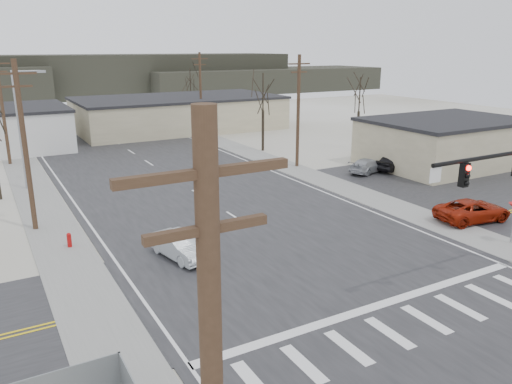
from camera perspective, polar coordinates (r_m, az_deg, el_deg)
ground at (r=25.90m, az=5.77°, el=-8.03°), size 140.00×140.00×0.00m
main_road at (r=38.36m, az=-7.15°, el=0.10°), size 18.00×110.00×0.05m
cross_road at (r=25.89m, az=5.77°, el=-7.99°), size 90.00×10.00×0.04m
parking_lot at (r=43.44m, az=23.14°, el=0.80°), size 18.00×20.00×0.03m
sidewalk_left at (r=40.73m, az=-23.84°, el=-0.23°), size 3.00×90.00×0.06m
sidewalk_right at (r=47.35m, az=2.44°, el=3.32°), size 3.00×90.00×0.06m
fire_hydrant at (r=29.26m, az=-20.56°, el=-5.16°), size 0.24×0.24×0.87m
building_right_far at (r=68.05m, az=-8.79°, el=8.92°), size 26.30×14.30×4.30m
building_lot at (r=49.71m, az=20.85°, el=5.39°), size 14.30×10.30×4.30m
upole_left_b at (r=31.75m, az=-24.92°, el=4.97°), size 2.20×0.30×10.00m
upole_left_c at (r=51.54m, az=-26.99°, el=8.51°), size 2.20×0.30×10.00m
upole_right_a at (r=45.29m, az=4.85°, el=9.36°), size 2.20×0.30×10.00m
upole_right_b at (r=64.59m, az=-6.35°, el=11.37°), size 2.20×0.30×10.00m
streetlight_main at (r=41.68m, az=-25.22°, el=7.10°), size 2.40×0.25×9.00m
tree_right_mid at (r=52.49m, az=0.81°, el=11.13°), size 3.74×3.74×8.33m
tree_right_far at (r=76.96m, az=-7.52°, el=12.36°), size 3.52×3.52×7.84m
tree_lot at (r=54.79m, az=11.75°, el=10.65°), size 3.52×3.52×7.84m
hill_center at (r=118.90m, az=-15.71°, el=12.72°), size 80.00×18.00×9.00m
hill_right at (r=126.70m, az=0.95°, el=12.69°), size 60.00×18.00×5.50m
sedan_crossing at (r=26.31m, az=-8.76°, el=-6.07°), size 2.22×4.21×1.32m
car_far_a at (r=65.96m, az=-15.70°, el=7.13°), size 3.82×5.87×1.58m
car_far_b at (r=77.13m, az=-19.36°, el=8.06°), size 3.46×4.99×1.58m
car_parked_red at (r=34.25m, az=23.53°, el=-1.94°), size 5.20×2.96×1.37m
car_parked_dark_a at (r=46.15m, az=15.72°, el=3.38°), size 4.91×2.86×1.57m
car_parked_silver at (r=44.68m, az=12.65°, el=2.96°), size 4.55×2.94×1.23m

